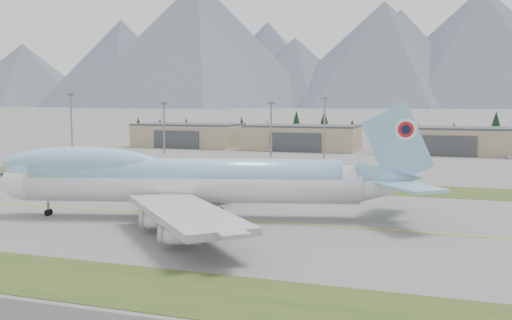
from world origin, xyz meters
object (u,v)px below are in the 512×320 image
(boeing_747_freighter, at_px, (188,180))
(hangar_right, at_px, (447,140))
(hangar_left, at_px, (189,135))
(service_vehicle_c, at_px, (508,159))
(service_vehicle_a, at_px, (270,152))
(service_vehicle_b, at_px, (379,160))
(hangar_center, at_px, (303,137))

(boeing_747_freighter, relative_size, hangar_right, 1.65)
(hangar_left, xyz_separation_m, service_vehicle_c, (136.68, -16.32, -5.39))
(service_vehicle_a, distance_m, service_vehicle_b, 51.55)
(hangar_left, height_order, hangar_right, same)
(hangar_center, xyz_separation_m, service_vehicle_c, (81.68, -16.32, -5.39))
(boeing_747_freighter, xyz_separation_m, service_vehicle_c, (65.43, 134.28, -6.88))
(service_vehicle_a, xyz_separation_m, service_vehicle_b, (47.49, -20.04, 0.00))
(hangar_left, distance_m, hangar_right, 115.00)
(service_vehicle_b, bearing_deg, hangar_right, -2.82)
(boeing_747_freighter, height_order, hangar_left, boeing_747_freighter)
(hangar_left, bearing_deg, hangar_right, 0.00)
(service_vehicle_a, bearing_deg, hangar_left, 127.80)
(hangar_right, distance_m, service_vehicle_c, 27.67)
(boeing_747_freighter, distance_m, service_vehicle_c, 149.53)
(hangar_right, xyz_separation_m, service_vehicle_a, (-70.32, -15.64, -5.39))
(service_vehicle_b, height_order, service_vehicle_c, service_vehicle_c)
(hangar_right, xyz_separation_m, service_vehicle_b, (-22.83, -35.68, -5.39))
(hangar_center, height_order, hangar_right, same)
(hangar_right, height_order, service_vehicle_a, hangar_right)
(hangar_center, distance_m, service_vehicle_a, 19.50)
(hangar_center, distance_m, service_vehicle_c, 83.47)
(boeing_747_freighter, xyz_separation_m, hangar_left, (-71.25, 150.60, -1.49))
(hangar_left, xyz_separation_m, hangar_center, (55.00, 0.00, 0.00))
(hangar_center, bearing_deg, hangar_right, 0.00)
(service_vehicle_c, bearing_deg, service_vehicle_b, -160.19)
(hangar_left, xyz_separation_m, service_vehicle_a, (44.68, -15.64, -5.39))
(hangar_right, height_order, service_vehicle_b, hangar_right)
(boeing_747_freighter, distance_m, service_vehicle_b, 117.01)
(hangar_right, bearing_deg, service_vehicle_c, -36.96)
(service_vehicle_b, bearing_deg, hangar_left, 98.64)
(boeing_747_freighter, xyz_separation_m, service_vehicle_b, (20.92, 114.92, -6.88))
(boeing_747_freighter, xyz_separation_m, service_vehicle_a, (-26.58, 134.96, -6.88))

